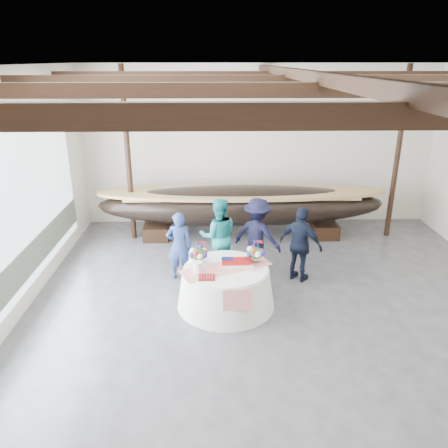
{
  "coord_description": "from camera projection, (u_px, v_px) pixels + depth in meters",
  "views": [
    {
      "loc": [
        -1.33,
        -6.4,
        4.6
      ],
      "look_at": [
        -1.09,
        2.57,
        1.19
      ],
      "focal_mm": 35.0,
      "sensor_mm": 36.0,
      "label": 1
    }
  ],
  "objects": [
    {
      "name": "tabletop_items",
      "position": [
        225.0,
        257.0,
        8.52
      ],
      "size": [
        1.84,
        1.23,
        0.4
      ],
      "color": "red",
      "rests_on": "banquet_table"
    },
    {
      "name": "floor",
      "position": [
        290.0,
        339.0,
        7.65
      ],
      "size": [
        10.0,
        12.0,
        0.01
      ],
      "primitive_type": "cube",
      "color": "#3D3D42",
      "rests_on": "ground"
    },
    {
      "name": "longboat_display",
      "position": [
        241.0,
        205.0,
        11.74
      ],
      "size": [
        7.68,
        1.54,
        1.44
      ],
      "color": "black",
      "rests_on": "ground"
    },
    {
      "name": "banquet_table",
      "position": [
        226.0,
        286.0,
        8.57
      ],
      "size": [
        1.92,
        1.92,
        0.82
      ],
      "color": "white",
      "rests_on": "ground"
    },
    {
      "name": "ceiling",
      "position": [
        307.0,
        66.0,
        6.05
      ],
      "size": [
        10.0,
        12.0,
        0.01
      ],
      "primitive_type": "cube",
      "color": "white",
      "rests_on": "wall_back"
    },
    {
      "name": "guest_man_right",
      "position": [
        301.0,
        245.0,
        9.41
      ],
      "size": [
        1.04,
        0.93,
        1.69
      ],
      "primitive_type": "imported",
      "rotation": [
        0.0,
        0.0,
        2.49
      ],
      "color": "black",
      "rests_on": "ground"
    },
    {
      "name": "wall_back",
      "position": [
        259.0,
        147.0,
        12.46
      ],
      "size": [
        10.0,
        0.02,
        4.5
      ],
      "primitive_type": "cube",
      "color": "silver",
      "rests_on": "ground"
    },
    {
      "name": "guest_woman_teal",
      "position": [
        218.0,
        236.0,
        9.77
      ],
      "size": [
        0.89,
        0.71,
        1.76
      ],
      "primitive_type": "imported",
      "rotation": [
        0.0,
        0.0,
        3.19
      ],
      "color": "teal",
      "rests_on": "ground"
    },
    {
      "name": "guest_woman_blue",
      "position": [
        179.0,
        246.0,
        9.53
      ],
      "size": [
        0.57,
        0.38,
        1.54
      ],
      "primitive_type": "imported",
      "rotation": [
        0.0,
        0.0,
        3.16
      ],
      "color": "navy",
      "rests_on": "ground"
    },
    {
      "name": "open_bay",
      "position": [
        11.0,
        224.0,
        7.81
      ],
      "size": [
        0.03,
        7.0,
        3.2
      ],
      "color": "silver",
      "rests_on": "ground"
    },
    {
      "name": "guest_man_left",
      "position": [
        257.0,
        235.0,
        9.83
      ],
      "size": [
        1.3,
        1.12,
        1.74
      ],
      "primitive_type": "imported",
      "rotation": [
        0.0,
        0.0,
        2.62
      ],
      "color": "black",
      "rests_on": "ground"
    },
    {
      "name": "pavilion_structure",
      "position": [
        295.0,
        99.0,
        6.99
      ],
      "size": [
        9.8,
        11.76,
        4.5
      ],
      "color": "black",
      "rests_on": "ground"
    }
  ]
}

